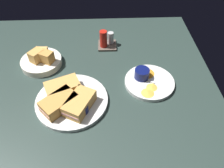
% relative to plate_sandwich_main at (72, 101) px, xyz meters
% --- Properties ---
extents(ground_plane, '(1.10, 1.10, 0.03)m').
position_rel_plate_sandwich_main_xyz_m(ground_plane, '(0.05, 0.09, -0.02)').
color(ground_plane, '#283833').
extents(plate_sandwich_main, '(0.28, 0.28, 0.02)m').
position_rel_plate_sandwich_main_xyz_m(plate_sandwich_main, '(0.00, 0.00, 0.00)').
color(plate_sandwich_main, silver).
rests_on(plate_sandwich_main, ground_plane).
extents(sandwich_half_near, '(0.15, 0.12, 0.05)m').
position_rel_plate_sandwich_main_xyz_m(sandwich_half_near, '(-0.04, 0.04, 0.03)').
color(sandwich_half_near, tan).
rests_on(sandwich_half_near, plate_sandwich_main).
extents(sandwich_half_far, '(0.15, 0.14, 0.05)m').
position_rel_plate_sandwich_main_xyz_m(sandwich_half_far, '(-0.04, -0.04, 0.03)').
color(sandwich_half_far, '#C68C42').
rests_on(sandwich_half_far, plate_sandwich_main).
extents(sandwich_half_extra, '(0.13, 0.15, 0.05)m').
position_rel_plate_sandwich_main_xyz_m(sandwich_half_extra, '(0.04, -0.04, 0.03)').
color(sandwich_half_extra, tan).
rests_on(sandwich_half_extra, plate_sandwich_main).
extents(ramekin_dark_sauce, '(0.07, 0.07, 0.03)m').
position_rel_plate_sandwich_main_xyz_m(ramekin_dark_sauce, '(0.03, -0.05, 0.03)').
color(ramekin_dark_sauce, '#0C144C').
rests_on(ramekin_dark_sauce, plate_sandwich_main).
extents(spoon_by_dark_ramekin, '(0.08, 0.08, 0.01)m').
position_rel_plate_sandwich_main_xyz_m(spoon_by_dark_ramekin, '(-0.01, -0.02, 0.01)').
color(spoon_by_dark_ramekin, silver).
rests_on(spoon_by_dark_ramekin, plate_sandwich_main).
extents(plate_chips_companion, '(0.21, 0.21, 0.02)m').
position_rel_plate_sandwich_main_xyz_m(plate_chips_companion, '(0.32, 0.08, 0.00)').
color(plate_chips_companion, silver).
rests_on(plate_chips_companion, ground_plane).
extents(ramekin_light_gravy, '(0.06, 0.06, 0.04)m').
position_rel_plate_sandwich_main_xyz_m(ramekin_light_gravy, '(0.29, 0.11, 0.03)').
color(ramekin_light_gravy, '#0C144C').
rests_on(ramekin_light_gravy, plate_chips_companion).
extents(spoon_by_gravy_ramekin, '(0.08, 0.08, 0.01)m').
position_rel_plate_sandwich_main_xyz_m(spoon_by_gravy_ramekin, '(0.28, 0.11, 0.01)').
color(spoon_by_gravy_ramekin, silver).
rests_on(spoon_by_gravy_ramekin, plate_chips_companion).
extents(plantain_chip_scatter, '(0.09, 0.19, 0.01)m').
position_rel_plate_sandwich_main_xyz_m(plantain_chip_scatter, '(0.31, 0.08, 0.01)').
color(plantain_chip_scatter, gold).
rests_on(plantain_chip_scatter, plate_chips_companion).
extents(bread_basket_rear, '(0.18, 0.18, 0.08)m').
position_rel_plate_sandwich_main_xyz_m(bread_basket_rear, '(-0.16, 0.23, 0.02)').
color(bread_basket_rear, silver).
rests_on(bread_basket_rear, ground_plane).
extents(condiment_caddy, '(0.09, 0.09, 0.10)m').
position_rel_plate_sandwich_main_xyz_m(condiment_caddy, '(0.14, 0.36, 0.03)').
color(condiment_caddy, brown).
rests_on(condiment_caddy, ground_plane).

